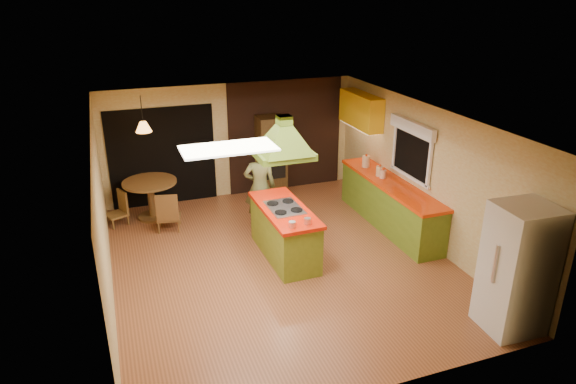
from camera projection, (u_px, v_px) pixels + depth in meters
name	position (u px, v px, depth m)	size (l,w,h in m)	color
ground	(281.00, 261.00, 8.83)	(6.50, 6.50, 0.00)	#955430
room_walls	(280.00, 194.00, 8.36)	(5.50, 6.50, 6.50)	beige
ceiling_plane	(280.00, 118.00, 7.89)	(6.50, 6.50, 0.00)	silver
brick_panel	(286.00, 136.00, 11.57)	(2.64, 0.03, 2.50)	#381E14
nook_opening	(163.00, 157.00, 10.77)	(2.20, 0.03, 2.10)	black
right_counter	(389.00, 204.00, 9.95)	(0.62, 3.05, 0.92)	olive
upper_cabinets	(361.00, 110.00, 10.82)	(0.34, 1.40, 0.70)	yellow
window_right	(412.00, 140.00, 9.36)	(0.12, 1.35, 1.06)	black
fluor_panel	(229.00, 148.00, 6.50)	(1.20, 0.60, 0.03)	white
kitchen_island	(285.00, 232.00, 8.82)	(0.76, 1.83, 0.93)	olive
range_hood	(284.00, 131.00, 8.15)	(0.92, 0.66, 0.78)	#5A781E
man	(260.00, 187.00, 9.77)	(0.61, 0.40, 1.67)	brown
refrigerator	(518.00, 269.00, 6.80)	(0.75, 0.71, 1.82)	silver
wall_oven	(271.00, 156.00, 11.31)	(0.60, 0.61, 1.79)	#493317
dining_table	(151.00, 192.00, 10.25)	(1.06, 1.06, 0.79)	brown
chair_left	(116.00, 209.00, 10.03)	(0.37, 0.37, 0.68)	brown
chair_near	(168.00, 210.00, 9.83)	(0.43, 0.43, 0.79)	brown
pendant_lamp	(143.00, 127.00, 9.75)	(0.30, 0.30, 0.20)	#FF9E3F
canister_large	(366.00, 162.00, 10.53)	(0.16, 0.16, 0.23)	beige
canister_medium	(380.00, 171.00, 10.05)	(0.14, 0.14, 0.19)	beige
canister_small	(383.00, 174.00, 9.94)	(0.12, 0.12, 0.16)	beige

